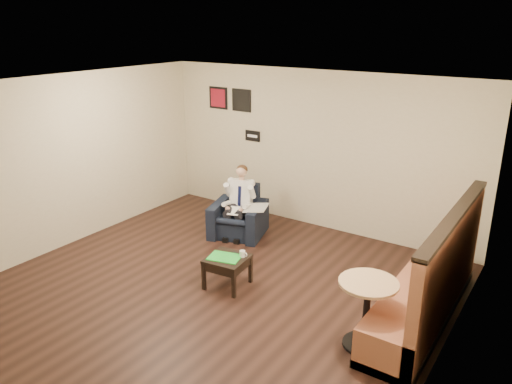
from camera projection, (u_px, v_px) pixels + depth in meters
The scene contains 18 objects.
ground at pixel (210, 293), 6.90m from camera, with size 6.00×6.00×0.00m, color black.
wall_back at pixel (314, 150), 8.80m from camera, with size 6.00×0.02×2.80m, color beige.
wall_left at pixel (61, 163), 8.02m from camera, with size 0.02×6.00×2.80m, color beige.
wall_right at pixel (445, 256), 4.87m from camera, with size 0.02×6.00×2.80m, color beige.
ceiling at pixel (202, 89), 5.98m from camera, with size 6.00×6.00×0.02m, color white.
seating_sign at pixel (253, 136), 9.44m from camera, with size 0.32×0.02×0.20m, color black.
art_print_left at pixel (218, 98), 9.64m from camera, with size 0.42×0.03×0.42m, color maroon.
art_print_right at pixel (242, 100), 9.36m from camera, with size 0.42×0.03×0.42m, color black.
armchair at pixel (238, 212), 8.66m from camera, with size 0.87×0.87×0.84m, color black.
seated_man at pixel (236, 206), 8.51m from camera, with size 0.55×0.83×1.16m, color white, non-canonical shape.
lap_papers at pixel (234, 211), 8.45m from camera, with size 0.19×0.28×0.01m, color white.
newspaper at pixel (256, 208), 8.43m from camera, with size 0.37×0.46×0.01m, color silver.
side_table at pixel (227, 272), 7.03m from camera, with size 0.54×0.54×0.44m, color black.
green_folder at pixel (225, 257), 6.95m from camera, with size 0.44×0.31×0.01m, color green.
coffee_mug at pixel (242, 254), 6.97m from camera, with size 0.08×0.08×0.09m, color white.
smartphone at pixel (236, 254), 7.07m from camera, with size 0.14×0.07×0.01m, color black.
banquette at pixel (426, 265), 6.13m from camera, with size 0.68×2.85×1.46m, color brown.
cafe_table at pixel (366, 314), 5.67m from camera, with size 0.67×0.67×0.83m, color tan.
Camera 1 is at (3.91, -4.68, 3.59)m, focal length 35.00 mm.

